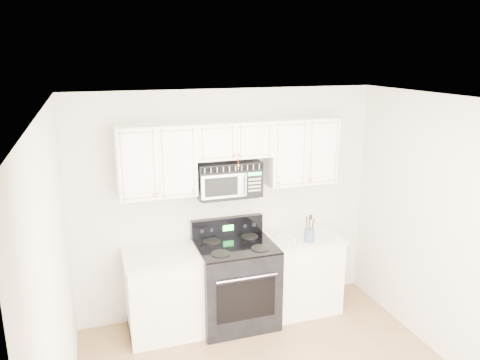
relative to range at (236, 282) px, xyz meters
name	(u,v)px	position (x,y,z in m)	size (l,w,h in m)	color
room	(290,267)	(0.02, -1.39, 0.82)	(3.51, 3.51, 2.61)	olive
base_cabinet_left	(166,295)	(-0.78, 0.04, -0.06)	(0.86, 0.65, 0.92)	white
base_cabinet_right	(300,274)	(0.82, 0.04, -0.06)	(0.86, 0.65, 0.92)	white
range	(236,282)	(0.00, 0.00, 0.00)	(0.85, 0.77, 1.14)	black
upper_cabinets	(232,152)	(0.02, 0.19, 1.45)	(2.44, 0.37, 0.75)	white
microwave	(228,179)	(-0.03, 0.18, 1.16)	(0.70, 0.40, 0.39)	black
utensil_crock	(309,235)	(0.82, -0.14, 0.52)	(0.12, 0.12, 0.32)	slate
shaker_salt	(278,235)	(0.53, 0.05, 0.48)	(0.04, 0.04, 0.09)	silver
shaker_pepper	(295,238)	(0.66, -0.11, 0.48)	(0.04, 0.04, 0.09)	silver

